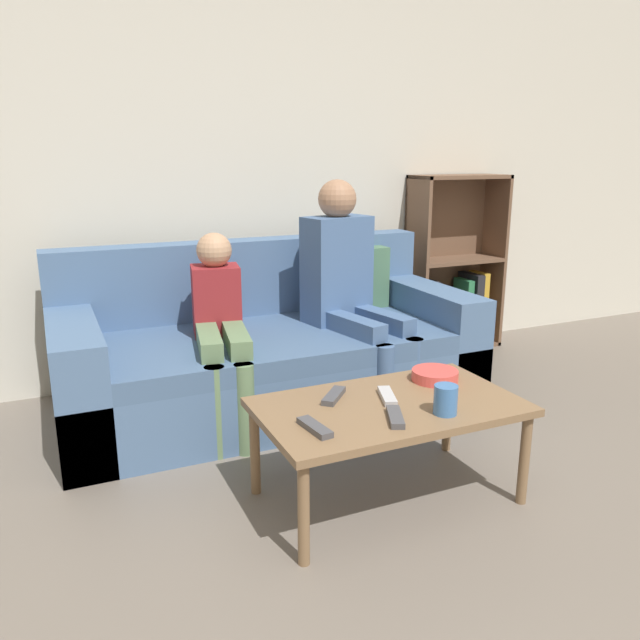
{
  "coord_description": "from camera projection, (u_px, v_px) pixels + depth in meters",
  "views": [
    {
      "loc": [
        -1.08,
        -0.75,
        1.32
      ],
      "look_at": [
        0.02,
        1.69,
        0.6
      ],
      "focal_mm": 35.0,
      "sensor_mm": 36.0,
      "label": 1
    }
  ],
  "objects": [
    {
      "name": "coffee_table",
      "position": [
        389.0,
        413.0,
        2.38
      ],
      "size": [
        1.0,
        0.58,
        0.4
      ],
      "color": "brown",
      "rests_on": "ground_plane"
    },
    {
      "name": "snack_bowl",
      "position": [
        435.0,
        375.0,
        2.6
      ],
      "size": [
        0.19,
        0.19,
        0.05
      ],
      "color": "#DB4C47",
      "rests_on": "coffee_table"
    },
    {
      "name": "tv_remote_1",
      "position": [
        315.0,
        427.0,
        2.13
      ],
      "size": [
        0.07,
        0.17,
        0.02
      ],
      "rotation": [
        0.0,
        0.0,
        0.13
      ],
      "color": "#47474C",
      "rests_on": "coffee_table"
    },
    {
      "name": "tv_remote_2",
      "position": [
        334.0,
        396.0,
        2.41
      ],
      "size": [
        0.15,
        0.16,
        0.02
      ],
      "rotation": [
        0.0,
        0.0,
        -0.74
      ],
      "color": "#47474C",
      "rests_on": "coffee_table"
    },
    {
      "name": "bookshelf",
      "position": [
        450.0,
        285.0,
        4.32
      ],
      "size": [
        0.66,
        0.28,
        1.18
      ],
      "color": "brown",
      "rests_on": "ground_plane"
    },
    {
      "name": "person_child",
      "position": [
        220.0,
        320.0,
        3.03
      ],
      "size": [
        0.34,
        0.69,
        0.94
      ],
      "rotation": [
        0.0,
        0.0,
        -0.17
      ],
      "color": "#66845B",
      "rests_on": "ground_plane"
    },
    {
      "name": "wall_back",
      "position": [
        232.0,
        157.0,
        3.65
      ],
      "size": [
        12.0,
        0.06,
        2.6
      ],
      "color": "beige",
      "rests_on": "ground_plane"
    },
    {
      "name": "tv_remote_0",
      "position": [
        387.0,
        396.0,
        2.41
      ],
      "size": [
        0.1,
        0.18,
        0.02
      ],
      "rotation": [
        0.0,
        0.0,
        -0.34
      ],
      "color": "#B7B7BC",
      "rests_on": "coffee_table"
    },
    {
      "name": "cup_near",
      "position": [
        446.0,
        400.0,
        2.26
      ],
      "size": [
        0.09,
        0.09,
        0.11
      ],
      "color": "#3D70B2",
      "rests_on": "coffee_table"
    },
    {
      "name": "person_adult",
      "position": [
        347.0,
        278.0,
        3.33
      ],
      "size": [
        0.45,
        0.71,
        1.19
      ],
      "rotation": [
        0.0,
        0.0,
        0.2
      ],
      "color": "#476693",
      "rests_on": "ground_plane"
    },
    {
      "name": "couch",
      "position": [
        269.0,
        354.0,
        3.35
      ],
      "size": [
        2.14,
        0.98,
        0.85
      ],
      "color": "#4C6B93",
      "rests_on": "ground_plane"
    },
    {
      "name": "tv_remote_3",
      "position": [
        395.0,
        417.0,
        2.22
      ],
      "size": [
        0.11,
        0.17,
        0.02
      ],
      "rotation": [
        0.0,
        0.0,
        -0.42
      ],
      "color": "#47474C",
      "rests_on": "coffee_table"
    }
  ]
}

